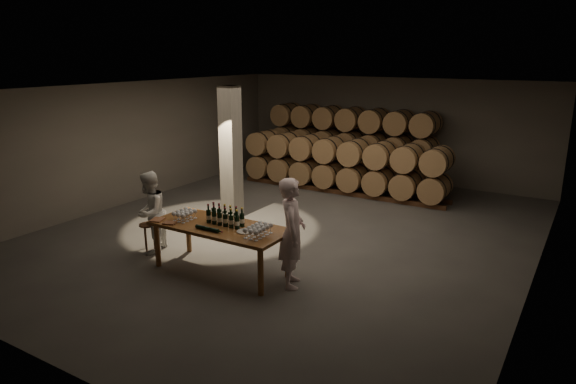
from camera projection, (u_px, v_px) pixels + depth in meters
The scene contains 15 objects.
room at pixel (231, 153), 12.26m from camera, with size 12.00×12.00×12.00m.
tasting_table at pixel (220, 231), 9.34m from camera, with size 2.60×1.10×0.90m.
barrel_stack_back at pixel (350, 143), 16.06m from camera, with size 5.48×0.95×2.31m.
barrel_stack_front at pixel (342, 164), 14.81m from camera, with size 6.26×0.95×1.57m.
bottle_cluster at pixel (225, 218), 9.31m from camera, with size 0.74×0.24×0.36m.
lying_bottles at pixel (208, 229), 9.02m from camera, with size 0.58×0.07×0.07m.
glass_cluster_left at pixel (185, 213), 9.59m from camera, with size 0.31×0.42×0.19m.
glass_cluster_right at pixel (258, 228), 8.75m from camera, with size 0.31×0.53×0.18m.
plate at pixel (245, 231), 8.97m from camera, with size 0.30×0.30×0.02m, color silver.
notebook_near at pixel (170, 223), 9.39m from camera, with size 0.22×0.18×0.03m, color brown.
notebook_corner at pixel (157, 220), 9.58m from camera, with size 0.21×0.27×0.02m, color brown.
pen at pixel (172, 224), 9.34m from camera, with size 0.01×0.01×0.15m, color black.
stool at pixel (148, 229), 10.47m from camera, with size 0.33×0.33×0.56m.
person_man at pixel (292, 233), 8.73m from camera, with size 0.70×0.46×1.93m, color silver.
person_woman at pixel (150, 213), 10.26m from camera, with size 0.81×0.63×1.67m, color white.
Camera 1 is at (5.66, -9.39, 3.93)m, focal length 32.00 mm.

